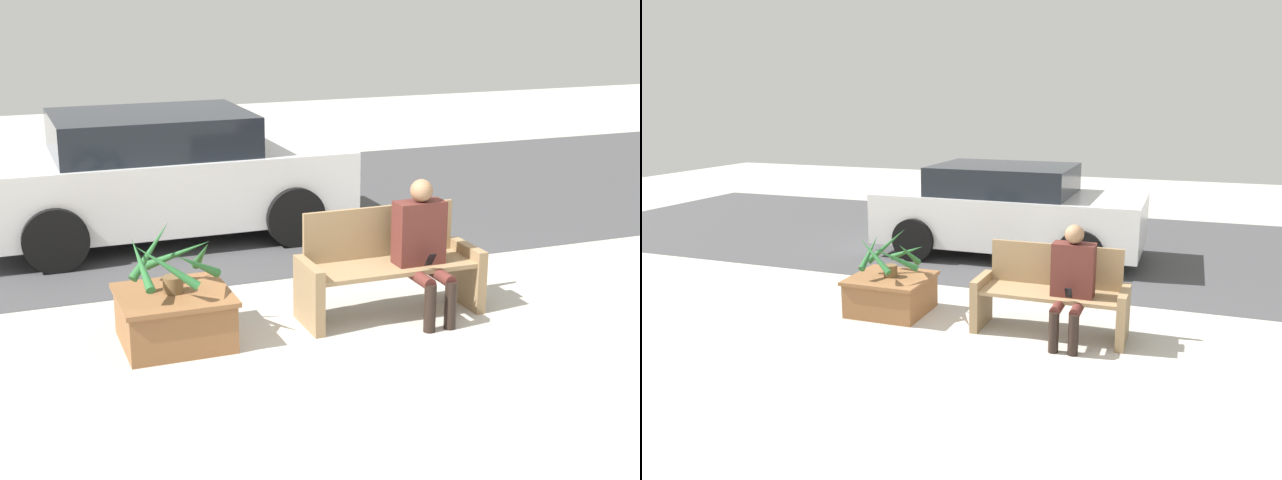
# 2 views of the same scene
# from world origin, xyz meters

# --- Properties ---
(ground_plane) EXTENTS (30.00, 30.00, 0.00)m
(ground_plane) POSITION_xyz_m (0.00, 0.00, 0.00)
(ground_plane) COLOR #ADA89E
(road_surface) EXTENTS (20.00, 6.00, 0.01)m
(road_surface) POSITION_xyz_m (0.00, 5.27, 0.00)
(road_surface) COLOR #424244
(road_surface) RESTS_ON ground_plane
(bench) EXTENTS (1.64, 0.56, 0.94)m
(bench) POSITION_xyz_m (0.23, 1.06, 0.43)
(bench) COLOR #8C704C
(bench) RESTS_ON ground_plane
(person_seated) EXTENTS (0.44, 0.59, 1.24)m
(person_seated) POSITION_xyz_m (0.48, 0.87, 0.69)
(person_seated) COLOR #51231E
(person_seated) RESTS_ON ground_plane
(planter_box) EXTENTS (0.91, 0.87, 0.44)m
(planter_box) POSITION_xyz_m (-1.70, 1.06, 0.24)
(planter_box) COLOR brown
(planter_box) RESTS_ON ground_plane
(potted_plant) EXTENTS (0.76, 0.80, 0.54)m
(potted_plant) POSITION_xyz_m (-1.69, 1.06, 0.70)
(potted_plant) COLOR brown
(potted_plant) RESTS_ON planter_box
(parked_car) EXTENTS (4.18, 1.98, 1.46)m
(parked_car) POSITION_xyz_m (-1.16, 4.24, 0.73)
(parked_car) COLOR silver
(parked_car) RESTS_ON ground_plane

